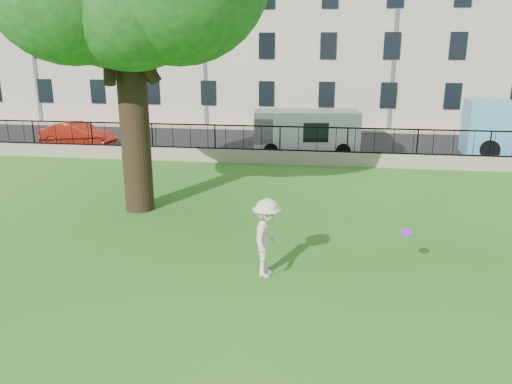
% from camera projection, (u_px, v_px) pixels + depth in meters
% --- Properties ---
extents(ground, '(120.00, 120.00, 0.00)m').
position_uv_depth(ground, '(228.00, 280.00, 11.40)').
color(ground, '#226718').
rests_on(ground, ground).
extents(retaining_wall, '(50.00, 0.40, 0.60)m').
position_uv_depth(retaining_wall, '(280.00, 157.00, 22.71)').
color(retaining_wall, gray).
rests_on(retaining_wall, ground).
extents(iron_railing, '(50.00, 0.05, 1.13)m').
position_uv_depth(iron_railing, '(280.00, 139.00, 22.48)').
color(iron_railing, black).
rests_on(iron_railing, retaining_wall).
extents(street, '(60.00, 9.00, 0.01)m').
position_uv_depth(street, '(288.00, 144.00, 27.26)').
color(street, black).
rests_on(street, ground).
extents(sidewalk, '(60.00, 1.40, 0.12)m').
position_uv_depth(sidewalk, '(295.00, 128.00, 32.19)').
color(sidewalk, gray).
rests_on(sidewalk, ground).
extents(building_row, '(56.40, 10.40, 13.80)m').
position_uv_depth(building_row, '(302.00, 21.00, 35.65)').
color(building_row, beige).
rests_on(building_row, ground).
extents(man, '(0.78, 1.25, 1.85)m').
position_uv_depth(man, '(267.00, 238.00, 11.42)').
color(man, beige).
rests_on(man, ground).
extents(frisbee, '(0.36, 0.35, 0.12)m').
position_uv_depth(frisbee, '(407.00, 233.00, 11.36)').
color(frisbee, purple).
extents(red_sedan, '(4.03, 1.79, 1.29)m').
position_uv_depth(red_sedan, '(78.00, 135.00, 26.41)').
color(red_sedan, red).
rests_on(red_sedan, street).
extents(white_van, '(5.29, 2.59, 2.14)m').
position_uv_depth(white_van, '(306.00, 132.00, 24.64)').
color(white_van, silver).
rests_on(white_van, street).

